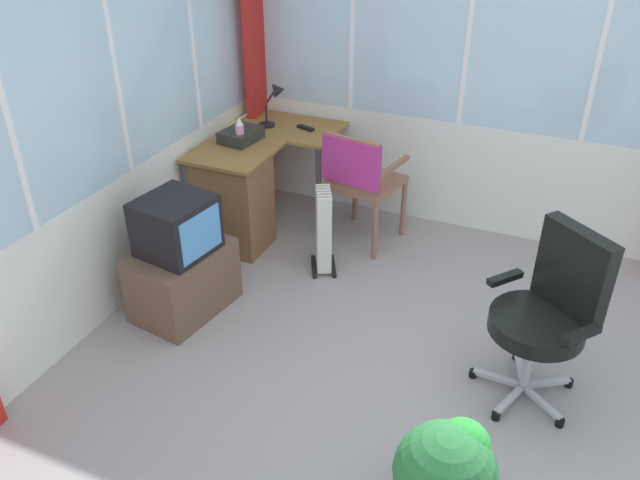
{
  "coord_description": "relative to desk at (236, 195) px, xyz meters",
  "views": [
    {
      "loc": [
        -2.55,
        -0.4,
        2.58
      ],
      "look_at": [
        0.43,
        0.87,
        0.63
      ],
      "focal_mm": 35.91,
      "sensor_mm": 36.0,
      "label": 1
    }
  ],
  "objects": [
    {
      "name": "ground",
      "position": [
        -1.14,
        -1.86,
        -0.43
      ],
      "size": [
        5.12,
        5.35,
        0.06
      ],
      "primitive_type": "cube",
      "color": "gray"
    },
    {
      "name": "north_window_panel",
      "position": [
        -1.14,
        0.35,
        0.92
      ],
      "size": [
        4.12,
        0.07,
        2.64
      ],
      "color": "silver",
      "rests_on": "ground"
    },
    {
      "name": "east_window_panel",
      "position": [
        0.95,
        -1.86,
        0.92
      ],
      "size": [
        0.07,
        4.35,
        2.64
      ],
      "color": "silver",
      "rests_on": "ground"
    },
    {
      "name": "curtain_corner",
      "position": [
        0.82,
        0.22,
        0.87
      ],
      "size": [
        0.33,
        0.1,
        2.54
      ],
      "primitive_type": "cube",
      "rotation": [
        0.0,
        0.0,
        0.08
      ],
      "color": "red",
      "rests_on": "ground"
    },
    {
      "name": "desk",
      "position": [
        0.0,
        0.0,
        0.0
      ],
      "size": [
        1.18,
        0.85,
        0.75
      ],
      "color": "olive",
      "rests_on": "ground"
    },
    {
      "name": "desk_lamp",
      "position": [
        0.64,
        -0.04,
        0.56
      ],
      "size": [
        0.24,
        0.21,
        0.33
      ],
      "color": "black",
      "rests_on": "desk"
    },
    {
      "name": "tv_remote",
      "position": [
        0.62,
        -0.3,
        0.36
      ],
      "size": [
        0.09,
        0.16,
        0.02
      ],
      "primitive_type": "cube",
      "rotation": [
        0.0,
        0.0,
        -0.32
      ],
      "color": "black",
      "rests_on": "desk"
    },
    {
      "name": "spray_bottle",
      "position": [
        0.13,
        0.01,
        0.45
      ],
      "size": [
        0.06,
        0.06,
        0.22
      ],
      "color": "pink",
      "rests_on": "desk"
    },
    {
      "name": "paper_tray",
      "position": [
        0.21,
        0.05,
        0.39
      ],
      "size": [
        0.33,
        0.27,
        0.09
      ],
      "primitive_type": "cube",
      "rotation": [
        0.0,
        0.0,
        -0.13
      ],
      "color": "#272B26",
      "rests_on": "desk"
    },
    {
      "name": "wooden_armchair",
      "position": [
        0.31,
        -0.85,
        0.19
      ],
      "size": [
        0.57,
        0.56,
        0.91
      ],
      "color": "#8D5E47",
      "rests_on": "ground"
    },
    {
      "name": "office_chair",
      "position": [
        -0.76,
        -2.32,
        0.17
      ],
      "size": [
        0.6,
        0.61,
        1.0
      ],
      "color": "#B7B7BF",
      "rests_on": "ground"
    },
    {
      "name": "tv_on_stand",
      "position": [
        -0.9,
        -0.1,
        -0.05
      ],
      "size": [
        0.7,
        0.54,
        0.81
      ],
      "color": "brown",
      "rests_on": "ground"
    },
    {
      "name": "space_heater",
      "position": [
        -0.07,
        -0.74,
        -0.08
      ],
      "size": [
        0.33,
        0.27,
        0.63
      ],
      "color": "silver",
      "rests_on": "ground"
    },
    {
      "name": "potted_plant",
      "position": [
        -1.8,
        -2.04,
        -0.09
      ],
      "size": [
        0.45,
        0.45,
        0.55
      ],
      "color": "#2F5157",
      "rests_on": "ground"
    }
  ]
}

